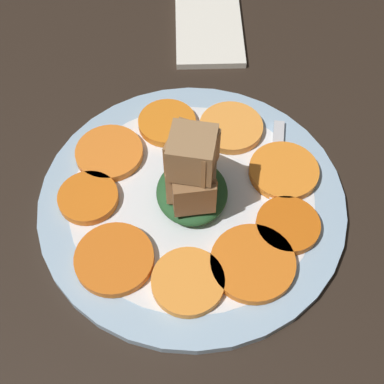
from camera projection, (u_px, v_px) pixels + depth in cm
name	position (u px, v px, depth cm)	size (l,w,h in cm)	color
table_slab	(192.00, 209.00, 53.97)	(120.00, 120.00, 2.00)	black
plate	(192.00, 201.00, 52.71)	(30.11, 30.11, 1.05)	#99B7D1
carrot_slice_0	(288.00, 225.00, 50.00)	(6.02, 6.02, 0.86)	#D45F12
carrot_slice_1	(284.00, 171.00, 53.49)	(6.99, 6.99, 0.86)	orange
carrot_slice_2	(231.00, 127.00, 56.68)	(6.76, 6.76, 0.86)	#F9963A
carrot_slice_3	(167.00, 123.00, 57.06)	(6.16, 6.16, 0.86)	orange
carrot_slice_4	(109.00, 153.00, 54.78)	(6.93, 6.93, 0.86)	orange
carrot_slice_5	(88.00, 199.00, 51.63)	(5.86, 5.86, 0.86)	orange
carrot_slice_6	(114.00, 259.00, 48.03)	(7.20, 7.20, 0.86)	orange
carrot_slice_7	(188.00, 282.00, 46.80)	(6.50, 6.50, 0.86)	orange
carrot_slice_8	(253.00, 263.00, 47.81)	(7.69, 7.69, 0.86)	orange
center_pile	(191.00, 175.00, 48.50)	(8.20, 6.90, 9.90)	#235128
fork	(275.00, 196.00, 52.12)	(18.25, 4.59, 0.40)	silver
napkin	(209.00, 28.00, 67.32)	(13.85, 8.31, 0.80)	silver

